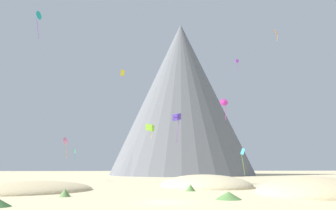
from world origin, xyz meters
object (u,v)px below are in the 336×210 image
at_px(kite_indigo_low, 177,117).
at_px(kite_cyan_low, 243,156).
at_px(kite_yellow_mid, 122,73).
at_px(bush_far_left, 65,193).
at_px(bush_near_left, 229,195).
at_px(bush_low_patch, 190,188).
at_px(kite_green_low, 75,153).
at_px(kite_orange_high, 276,33).
at_px(rock_massif, 178,100).
at_px(kite_violet_high, 237,61).
at_px(kite_lime_low, 150,128).
at_px(kite_magenta_mid, 224,102).
at_px(kite_teal_high, 38,16).
at_px(kite_pink_low, 66,141).

bearing_deg(kite_indigo_low, kite_cyan_low, 50.92).
bearing_deg(kite_yellow_mid, bush_far_left, 101.32).
bearing_deg(kite_yellow_mid, bush_near_left, 160.06).
xyz_separation_m(bush_low_patch, kite_green_low, (-25.19, 45.03, 6.64)).
distance_m(kite_yellow_mid, kite_green_low, 43.54).
xyz_separation_m(bush_near_left, kite_orange_high, (18.65, 26.07, 30.58)).
distance_m(bush_far_left, rock_massif, 98.05).
bearing_deg(rock_massif, bush_low_patch, -95.75).
bearing_deg(kite_green_low, kite_violet_high, -80.90).
bearing_deg(rock_massif, bush_far_left, -105.01).
bearing_deg(kite_lime_low, kite_yellow_mid, -179.99).
xyz_separation_m(kite_magenta_mid, kite_cyan_low, (3.96, 1.70, -10.61)).
relative_size(kite_cyan_low, kite_green_low, 1.68).
distance_m(bush_low_patch, kite_cyan_low, 22.47).
bearing_deg(kite_green_low, kite_teal_high, -169.60).
distance_m(kite_magenta_mid, kite_green_low, 46.44).
height_order(bush_near_left, kite_teal_high, kite_teal_high).
relative_size(kite_magenta_mid, kite_indigo_low, 0.77).
height_order(bush_near_left, rock_massif, rock_massif).
height_order(kite_magenta_mid, kite_pink_low, kite_magenta_mid).
distance_m(bush_far_left, kite_pink_low, 40.74).
bearing_deg(bush_near_left, bush_low_patch, 100.93).
bearing_deg(bush_low_patch, kite_lime_low, 106.90).
distance_m(rock_massif, kite_magenta_mid, 69.07).
height_order(bush_low_patch, kite_yellow_mid, kite_yellow_mid).
distance_m(bush_far_left, kite_green_low, 53.35).
height_order(bush_low_patch, kite_violet_high, kite_violet_high).
height_order(bush_far_left, kite_indigo_low, kite_indigo_low).
bearing_deg(kite_green_low, kite_magenta_mid, -115.45).
bearing_deg(kite_green_low, kite_lime_low, -129.33).
distance_m(kite_violet_high, kite_indigo_low, 38.01).
bearing_deg(kite_magenta_mid, kite_orange_high, -1.05).
xyz_separation_m(kite_lime_low, kite_orange_high, (26.19, -3.01, 19.95)).
relative_size(rock_massif, kite_magenta_mid, 16.49).
relative_size(kite_teal_high, kite_violet_high, 1.22).
bearing_deg(bush_low_patch, kite_pink_low, 128.18).
height_order(bush_far_left, kite_yellow_mid, kite_yellow_mid).
bearing_deg(kite_green_low, kite_yellow_mid, -144.42).
relative_size(bush_low_patch, rock_massif, 0.02).
xyz_separation_m(rock_massif, kite_green_low, (-33.56, -38.06, -23.40)).
height_order(rock_massif, kite_pink_low, rock_massif).
xyz_separation_m(bush_far_left, kite_cyan_low, (29.30, 24.30, 5.04)).
xyz_separation_m(rock_massif, kite_orange_high, (12.53, -68.65, 0.47)).
distance_m(kite_lime_low, kite_teal_high, 31.17).
relative_size(kite_violet_high, kite_indigo_low, 0.80).
xyz_separation_m(kite_pink_low, kite_violet_high, (45.43, 8.76, 24.12)).
bearing_deg(bush_far_left, kite_green_low, 100.22).
xyz_separation_m(bush_far_left, kite_lime_low, (10.50, 24.50, 10.58)).
height_order(bush_near_left, kite_magenta_mid, kite_magenta_mid).
height_order(kite_lime_low, kite_violet_high, kite_violet_high).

